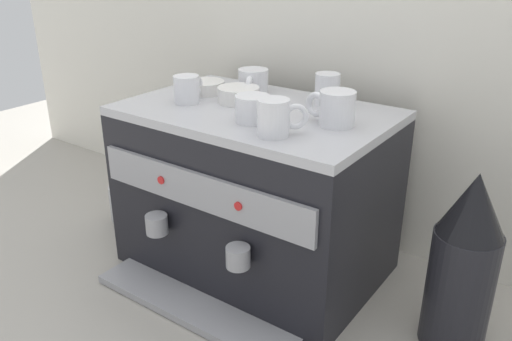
# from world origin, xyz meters

# --- Properties ---
(ground_plane) EXTENTS (4.00, 4.00, 0.00)m
(ground_plane) POSITION_xyz_m (0.00, 0.00, 0.00)
(ground_plane) COLOR #9E998E
(tiled_backsplash_wall) EXTENTS (2.80, 0.03, 1.07)m
(tiled_backsplash_wall) POSITION_xyz_m (0.00, 0.32, 0.54)
(tiled_backsplash_wall) COLOR silver
(tiled_backsplash_wall) RESTS_ON ground_plane
(espresso_machine) EXTENTS (0.68, 0.55, 0.46)m
(espresso_machine) POSITION_xyz_m (0.00, -0.00, 0.23)
(espresso_machine) COLOR black
(espresso_machine) RESTS_ON ground_plane
(ceramic_cup_0) EXTENTS (0.10, 0.09, 0.08)m
(ceramic_cup_0) POSITION_xyz_m (0.15, -0.14, 0.50)
(ceramic_cup_0) COLOR white
(ceramic_cup_0) RESTS_ON espresso_machine
(ceramic_cup_1) EXTENTS (0.08, 0.11, 0.06)m
(ceramic_cup_1) POSITION_xyz_m (0.06, -0.09, 0.49)
(ceramic_cup_1) COLOR white
(ceramic_cup_1) RESTS_ON espresso_machine
(ceramic_cup_2) EXTENTS (0.13, 0.08, 0.08)m
(ceramic_cup_2) POSITION_xyz_m (0.22, -0.00, 0.50)
(ceramic_cup_2) COLOR white
(ceramic_cup_2) RESTS_ON espresso_machine
(ceramic_cup_3) EXTENTS (0.08, 0.12, 0.06)m
(ceramic_cup_3) POSITION_xyz_m (-0.10, 0.13, 0.49)
(ceramic_cup_3) COLOR white
(ceramic_cup_3) RESTS_ON espresso_machine
(ceramic_cup_4) EXTENTS (0.09, 0.09, 0.08)m
(ceramic_cup_4) POSITION_xyz_m (0.13, 0.14, 0.50)
(ceramic_cup_4) COLOR white
(ceramic_cup_4) RESTS_ON espresso_machine
(ceramic_cup_5) EXTENTS (0.07, 0.11, 0.07)m
(ceramic_cup_5) POSITION_xyz_m (-0.18, -0.06, 0.49)
(ceramic_cup_5) COLOR white
(ceramic_cup_5) RESTS_ON espresso_machine
(ceramic_bowl_0) EXTENTS (0.11, 0.11, 0.03)m
(ceramic_bowl_0) POSITION_xyz_m (-0.21, 0.04, 0.47)
(ceramic_bowl_0) COLOR white
(ceramic_bowl_0) RESTS_ON espresso_machine
(ceramic_bowl_1) EXTENTS (0.11, 0.11, 0.04)m
(ceramic_bowl_1) POSITION_xyz_m (-0.07, 0.02, 0.48)
(ceramic_bowl_1) COLOR white
(ceramic_bowl_1) RESTS_ON espresso_machine
(coffee_grinder) EXTENTS (0.14, 0.14, 0.42)m
(coffee_grinder) POSITION_xyz_m (0.55, -0.00, 0.21)
(coffee_grinder) COLOR black
(coffee_grinder) RESTS_ON ground_plane
(milk_pitcher) EXTENTS (0.09, 0.09, 0.12)m
(milk_pitcher) POSITION_xyz_m (-0.51, -0.04, 0.06)
(milk_pitcher) COLOR #B7B7BC
(milk_pitcher) RESTS_ON ground_plane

